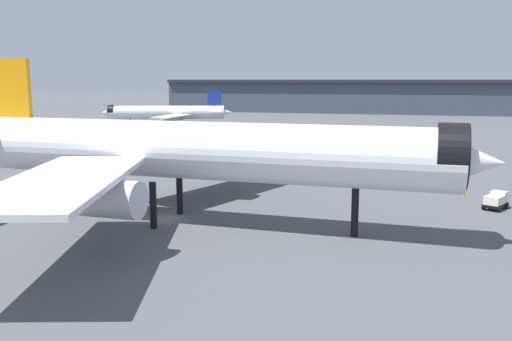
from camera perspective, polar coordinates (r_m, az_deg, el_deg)
ground at (r=56.04m, az=-9.62°, el=-5.05°), size 900.00×900.00×0.00m
airliner_near_gate at (r=53.13m, az=-7.36°, el=2.02°), size 57.18×52.02×16.13m
airliner_far_taxiway at (r=155.54m, az=-9.31°, el=6.01°), size 36.34×32.44×10.74m
terminal_building at (r=240.00m, az=20.72°, el=7.29°), size 244.67×41.90×22.45m
baggage_tug_wing at (r=64.80m, az=23.90°, el=-2.88°), size 3.12×3.57×1.85m
traffic_cone_near_nose at (r=70.18m, az=20.98°, el=-2.34°), size 0.50×0.50×0.62m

